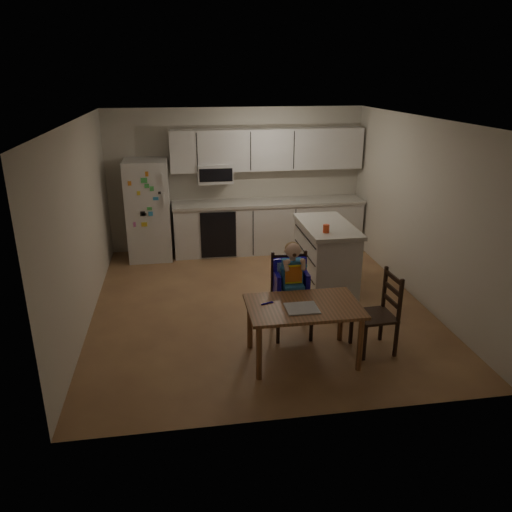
{
  "coord_description": "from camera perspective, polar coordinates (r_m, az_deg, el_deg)",
  "views": [
    {
      "loc": [
        -1.03,
        -6.26,
        3.03
      ],
      "look_at": [
        -0.18,
        -0.89,
        1.04
      ],
      "focal_mm": 35.0,
      "sensor_mm": 36.0,
      "label": 1
    }
  ],
  "objects": [
    {
      "name": "red_cup",
      "position": [
        6.86,
        8.02,
        3.12
      ],
      "size": [
        0.09,
        0.09,
        0.11
      ],
      "primitive_type": "cylinder",
      "color": "#E3461F",
      "rests_on": "kitchen_island"
    },
    {
      "name": "chair_booster",
      "position": [
        6.0,
        4.05,
        -2.6
      ],
      "size": [
        0.45,
        0.45,
        1.19
      ],
      "rotation": [
        0.0,
        0.0,
        -0.01
      ],
      "color": "black",
      "rests_on": "ground"
    },
    {
      "name": "refrigerator",
      "position": [
        8.7,
        -12.18,
        5.15
      ],
      "size": [
        0.72,
        0.7,
        1.7
      ],
      "primitive_type": "cube",
      "color": "silver",
      "rests_on": "ground"
    },
    {
      "name": "napkin",
      "position": [
        5.38,
        5.26,
        -5.96
      ],
      "size": [
        0.34,
        0.3,
        0.01
      ],
      "primitive_type": "cube",
      "color": "#AAAAAE",
      "rests_on": "dining_table"
    },
    {
      "name": "room",
      "position": [
        7.04,
        -0.29,
        5.48
      ],
      "size": [
        4.52,
        5.01,
        2.51
      ],
      "color": "#8B5D3E",
      "rests_on": "ground"
    },
    {
      "name": "kitchen_run",
      "position": [
        8.9,
        1.19,
        6.12
      ],
      "size": [
        3.37,
        0.62,
        2.15
      ],
      "color": "silver",
      "rests_on": "ground"
    },
    {
      "name": "toddler_spoon",
      "position": [
        5.47,
        1.2,
        -5.43
      ],
      "size": [
        0.12,
        0.06,
        0.02
      ],
      "primitive_type": "cylinder",
      "rotation": [
        0.0,
        1.57,
        0.35
      ],
      "color": "#1B10AB",
      "rests_on": "dining_table"
    },
    {
      "name": "kitchen_island",
      "position": [
        7.4,
        7.97,
        -0.05
      ],
      "size": [
        0.7,
        1.34,
        0.99
      ],
      "color": "silver",
      "rests_on": "ground"
    },
    {
      "name": "dining_table",
      "position": [
        5.51,
        5.45,
        -6.43
      ],
      "size": [
        1.24,
        0.8,
        0.66
      ],
      "color": "brown",
      "rests_on": "ground"
    },
    {
      "name": "chair_side",
      "position": [
        5.87,
        14.33,
        -5.7
      ],
      "size": [
        0.44,
        0.44,
        0.95
      ],
      "rotation": [
        0.0,
        0.0,
        -1.52
      ],
      "color": "black",
      "rests_on": "ground"
    }
  ]
}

